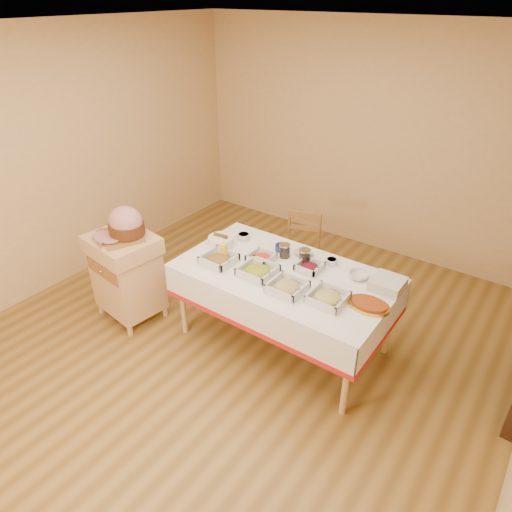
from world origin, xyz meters
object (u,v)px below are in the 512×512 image
at_px(preserve_jar_left, 285,251).
at_px(dining_table, 284,288).
at_px(bread_basket, 221,241).
at_px(dining_chair, 301,252).
at_px(brass_platter, 369,305).
at_px(ham_on_board, 125,225).
at_px(butcher_cart, 127,272).
at_px(preserve_jar_right, 305,257).
at_px(plate_stack, 388,284).
at_px(mustard_bottle, 224,250).

bearing_deg(preserve_jar_left, dining_table, -56.88).
bearing_deg(bread_basket, dining_chair, 64.83).
xyz_separation_m(dining_table, bread_basket, (-0.73, 0.05, 0.21)).
bearing_deg(dining_table, brass_platter, -3.12).
xyz_separation_m(dining_chair, bread_basket, (-0.39, -0.82, 0.37)).
height_order(ham_on_board, bread_basket, ham_on_board).
bearing_deg(ham_on_board, preserve_jar_left, 29.08).
distance_m(butcher_cart, dining_chair, 1.77).
bearing_deg(preserve_jar_right, butcher_cart, -153.44).
bearing_deg(dining_chair, ham_on_board, -127.74).
relative_size(preserve_jar_left, plate_stack, 0.51).
relative_size(ham_on_board, brass_platter, 1.40).
xyz_separation_m(dining_chair, preserve_jar_right, (0.40, -0.64, 0.39)).
bearing_deg(butcher_cart, dining_chair, 51.80).
distance_m(preserve_jar_left, preserve_jar_right, 0.20).
height_order(butcher_cart, preserve_jar_left, preserve_jar_left).
relative_size(mustard_bottle, brass_platter, 0.55).
height_order(butcher_cart, ham_on_board, ham_on_board).
bearing_deg(mustard_bottle, preserve_jar_right, 29.03).
bearing_deg(dining_table, plate_stack, 18.76).
bearing_deg(bread_basket, ham_on_board, -141.18).
xyz_separation_m(butcher_cart, ham_on_board, (0.05, 0.04, 0.50)).
bearing_deg(preserve_jar_left, butcher_cart, -150.58).
relative_size(dining_table, preserve_jar_right, 13.89).
relative_size(preserve_jar_right, mustard_bottle, 0.74).
bearing_deg(preserve_jar_right, plate_stack, 3.34).
bearing_deg(butcher_cart, plate_stack, 19.52).
xyz_separation_m(dining_chair, plate_stack, (1.14, -0.60, 0.37)).
bearing_deg(mustard_bottle, dining_table, 11.79).
distance_m(ham_on_board, brass_platter, 2.22).
xyz_separation_m(dining_table, ham_on_board, (-1.39, -0.49, 0.40)).
bearing_deg(dining_chair, preserve_jar_left, -72.47).
bearing_deg(bread_basket, mustard_bottle, -43.96).
bearing_deg(preserve_jar_right, mustard_bottle, -150.97).
relative_size(butcher_cart, ham_on_board, 1.93).
bearing_deg(preserve_jar_left, dining_chair, 107.53).
bearing_deg(ham_on_board, dining_table, 19.23).
distance_m(dining_table, butcher_cart, 1.53).
bearing_deg(ham_on_board, dining_chair, 52.26).
relative_size(mustard_bottle, bread_basket, 0.74).
height_order(preserve_jar_left, preserve_jar_right, preserve_jar_right).
xyz_separation_m(dining_table, dining_chair, (-0.35, 0.87, -0.17)).
bearing_deg(bread_basket, brass_platter, -3.37).
relative_size(ham_on_board, preserve_jar_right, 3.43).
xyz_separation_m(dining_table, butcher_cart, (-1.44, -0.52, -0.11)).
relative_size(butcher_cart, brass_platter, 2.70).
distance_m(dining_table, preserve_jar_right, 0.32).
distance_m(dining_table, mustard_bottle, 0.62).
height_order(dining_table, ham_on_board, ham_on_board).
height_order(ham_on_board, preserve_jar_right, ham_on_board).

